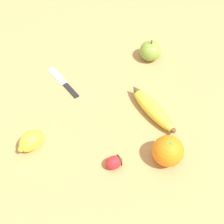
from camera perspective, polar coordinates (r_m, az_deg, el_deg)
ground_plane at (r=0.98m, az=-1.16°, el=1.89°), size 3.00×3.00×0.00m
banana at (r=0.94m, az=7.21°, el=0.55°), size 0.18×0.14×0.04m
orange at (r=0.84m, az=9.91°, el=-7.05°), size 0.08×0.08×0.08m
strawberry at (r=0.84m, az=0.29°, el=-9.13°), size 0.05×0.06×0.04m
apple at (r=1.09m, az=6.84°, el=11.05°), size 0.07×0.07×0.08m
lemon at (r=0.90m, az=-14.82°, el=-5.09°), size 0.09×0.09×0.05m
paring_knife at (r=1.03m, az=-8.94°, el=5.27°), size 0.14×0.11×0.01m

